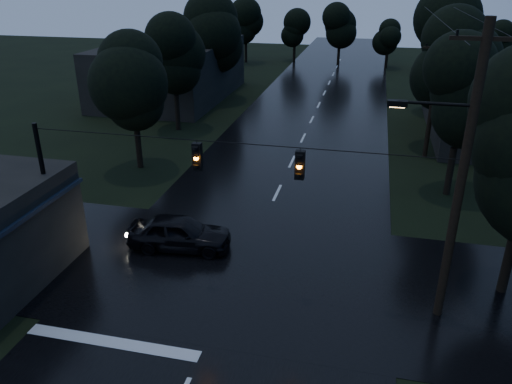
% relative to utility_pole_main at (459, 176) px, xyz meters
% --- Properties ---
extents(main_road, '(12.00, 120.00, 0.02)m').
position_rel_utility_pole_main_xyz_m(main_road, '(-7.41, 19.00, -5.26)').
color(main_road, black).
rests_on(main_road, ground).
extents(cross_street, '(60.00, 9.00, 0.02)m').
position_rel_utility_pole_main_xyz_m(cross_street, '(-7.41, 1.00, -5.26)').
color(cross_street, black).
rests_on(cross_street, ground).
extents(building_far_right, '(10.00, 14.00, 4.40)m').
position_rel_utility_pole_main_xyz_m(building_far_right, '(6.59, 23.00, -3.06)').
color(building_far_right, black).
rests_on(building_far_right, ground).
extents(building_far_left, '(10.00, 16.00, 5.00)m').
position_rel_utility_pole_main_xyz_m(building_far_left, '(-21.41, 29.00, -2.76)').
color(building_far_left, black).
rests_on(building_far_left, ground).
extents(utility_pole_main, '(3.50, 0.30, 10.00)m').
position_rel_utility_pole_main_xyz_m(utility_pole_main, '(0.00, 0.00, 0.00)').
color(utility_pole_main, black).
rests_on(utility_pole_main, ground).
extents(utility_pole_far, '(2.00, 0.30, 7.50)m').
position_rel_utility_pole_main_xyz_m(utility_pole_far, '(0.89, 17.00, -1.38)').
color(utility_pole_far, black).
rests_on(utility_pole_far, ground).
extents(anchor_pole_left, '(0.18, 0.18, 6.00)m').
position_rel_utility_pole_main_xyz_m(anchor_pole_left, '(-14.91, 0.00, -2.26)').
color(anchor_pole_left, black).
rests_on(anchor_pole_left, ground).
extents(span_signals, '(15.00, 0.37, 1.12)m').
position_rel_utility_pole_main_xyz_m(span_signals, '(-6.85, -0.01, -0.01)').
color(span_signals, black).
rests_on(span_signals, ground).
extents(tree_left_a, '(3.92, 3.92, 8.26)m').
position_rel_utility_pole_main_xyz_m(tree_left_a, '(-16.41, 11.00, -0.02)').
color(tree_left_a, black).
rests_on(tree_left_a, ground).
extents(tree_left_b, '(4.20, 4.20, 8.85)m').
position_rel_utility_pole_main_xyz_m(tree_left_b, '(-17.01, 19.00, 0.36)').
color(tree_left_b, black).
rests_on(tree_left_b, ground).
extents(tree_left_c, '(4.48, 4.48, 9.44)m').
position_rel_utility_pole_main_xyz_m(tree_left_c, '(-17.61, 29.00, 0.74)').
color(tree_left_c, black).
rests_on(tree_left_c, ground).
extents(tree_right_a, '(4.20, 4.20, 8.85)m').
position_rel_utility_pole_main_xyz_m(tree_right_a, '(1.59, 11.00, 0.36)').
color(tree_right_a, black).
rests_on(tree_right_a, ground).
extents(tree_right_b, '(4.48, 4.48, 9.44)m').
position_rel_utility_pole_main_xyz_m(tree_right_b, '(2.19, 19.00, 0.74)').
color(tree_right_b, black).
rests_on(tree_right_b, ground).
extents(tree_right_c, '(4.76, 4.76, 10.03)m').
position_rel_utility_pole_main_xyz_m(tree_right_c, '(2.79, 29.00, 1.11)').
color(tree_right_c, black).
rests_on(tree_right_c, ground).
extents(car, '(4.59, 2.23, 1.51)m').
position_rel_utility_pole_main_xyz_m(car, '(-10.43, 2.28, -4.50)').
color(car, black).
rests_on(car, ground).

